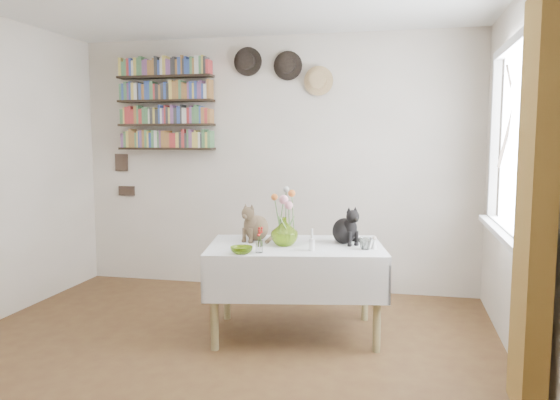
% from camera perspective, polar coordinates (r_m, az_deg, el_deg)
% --- Properties ---
extents(room, '(4.08, 4.58, 2.58)m').
position_cam_1_polar(room, '(3.29, -9.57, 1.99)').
color(room, brown).
rests_on(room, ground).
extents(window, '(0.12, 1.52, 1.32)m').
position_cam_1_polar(window, '(3.91, 23.31, 4.38)').
color(window, white).
rests_on(window, room).
extents(curtain, '(0.12, 0.38, 2.10)m').
position_cam_1_polar(curtain, '(3.02, 25.14, -0.84)').
color(curtain, brown).
rests_on(curtain, room).
extents(dining_table, '(1.44, 1.07, 0.70)m').
position_cam_1_polar(dining_table, '(4.19, 1.64, -7.01)').
color(dining_table, white).
rests_on(dining_table, room).
extents(tabby_cat, '(0.29, 0.32, 0.31)m').
position_cam_1_polar(tabby_cat, '(4.32, -2.44, -2.21)').
color(tabby_cat, brown).
rests_on(tabby_cat, dining_table).
extents(black_cat, '(0.32, 0.32, 0.30)m').
position_cam_1_polar(black_cat, '(4.22, 6.73, -2.51)').
color(black_cat, black).
rests_on(black_cat, dining_table).
extents(flower_vase, '(0.22, 0.22, 0.21)m').
position_cam_1_polar(flower_vase, '(4.10, 0.47, -3.30)').
color(flower_vase, '#ABD438').
rests_on(flower_vase, dining_table).
extents(green_bowl, '(0.20, 0.20, 0.05)m').
position_cam_1_polar(green_bowl, '(3.84, -4.04, -5.24)').
color(green_bowl, '#ABD438').
rests_on(green_bowl, dining_table).
extents(drinking_glass, '(0.10, 0.10, 0.09)m').
position_cam_1_polar(drinking_glass, '(4.01, 8.88, -4.52)').
color(drinking_glass, white).
rests_on(drinking_glass, dining_table).
extents(candlestick, '(0.04, 0.04, 0.16)m').
position_cam_1_polar(candlestick, '(3.93, 3.34, -4.54)').
color(candlestick, white).
rests_on(candlestick, dining_table).
extents(berry_jar, '(0.05, 0.05, 0.22)m').
position_cam_1_polar(berry_jar, '(3.85, -2.19, -4.10)').
color(berry_jar, white).
rests_on(berry_jar, dining_table).
extents(porcelain_figurine, '(0.05, 0.05, 0.10)m').
position_cam_1_polar(porcelain_figurine, '(4.04, 9.82, -4.48)').
color(porcelain_figurine, white).
rests_on(porcelain_figurine, dining_table).
extents(flower_bouquet, '(0.17, 0.12, 0.39)m').
position_cam_1_polar(flower_bouquet, '(4.09, 0.53, -0.01)').
color(flower_bouquet, '#4C7233').
rests_on(flower_bouquet, flower_vase).
extents(bookshelf_unit, '(1.00, 0.16, 0.91)m').
position_cam_1_polar(bookshelf_unit, '(5.71, -11.84, 9.72)').
color(bookshelf_unit, black).
rests_on(bookshelf_unit, room).
extents(wall_hats, '(0.98, 0.09, 0.48)m').
position_cam_1_polar(wall_hats, '(5.39, 0.42, 13.53)').
color(wall_hats, black).
rests_on(wall_hats, room).
extents(wall_art_plaques, '(0.21, 0.02, 0.44)m').
position_cam_1_polar(wall_art_plaques, '(6.01, -16.02, 2.60)').
color(wall_art_plaques, '#38281E').
rests_on(wall_art_plaques, room).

